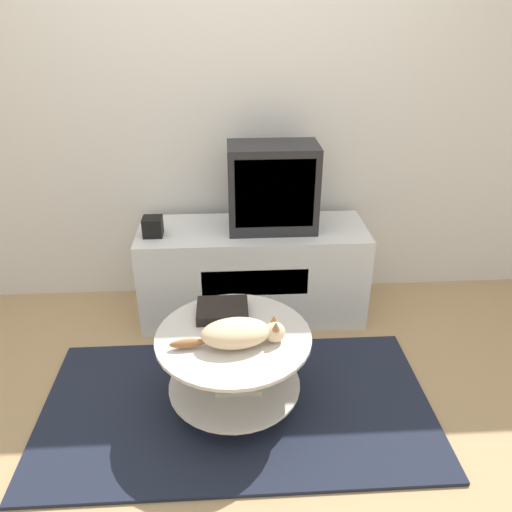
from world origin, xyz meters
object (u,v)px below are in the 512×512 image
tv (273,188)px  speaker (153,227)px  dvd_box (222,310)px  cat (238,333)px

tv → speaker: tv is taller
tv → dvd_box: size_ratio=2.06×
tv → dvd_box: 0.85m
dvd_box → cat: 0.25m
speaker → dvd_box: speaker is taller
speaker → cat: speaker is taller
dvd_box → cat: cat is taller
dvd_box → speaker: bearing=123.0°
speaker → dvd_box: 0.76m
tv → cat: tv is taller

